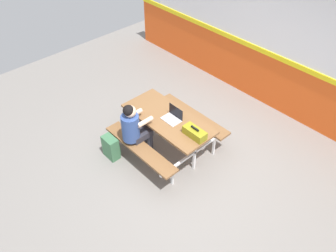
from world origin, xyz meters
name	(u,v)px	position (x,y,z in m)	size (l,w,h in m)	color
ground_plane	(184,161)	(0.00, 0.00, -0.01)	(10.00, 10.00, 0.02)	gray
accent_backdrop	(279,51)	(0.00, 2.51, 1.25)	(8.00, 0.14, 2.60)	#E55119
picnic_table_main	(168,125)	(-0.43, 0.00, 0.57)	(1.68, 1.55, 0.74)	brown
student_nearer	(134,127)	(-0.66, -0.56, 0.71)	(0.36, 0.53, 1.21)	#2D2D38
laptop_silver	(173,117)	(-0.35, 0.04, 0.79)	(0.32, 0.22, 0.22)	silver
toolbox_grey	(195,133)	(0.20, 0.00, 0.81)	(0.40, 0.18, 0.18)	olive
backpack_dark	(111,147)	(-0.97, -0.87, 0.22)	(0.30, 0.22, 0.44)	#3F724C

